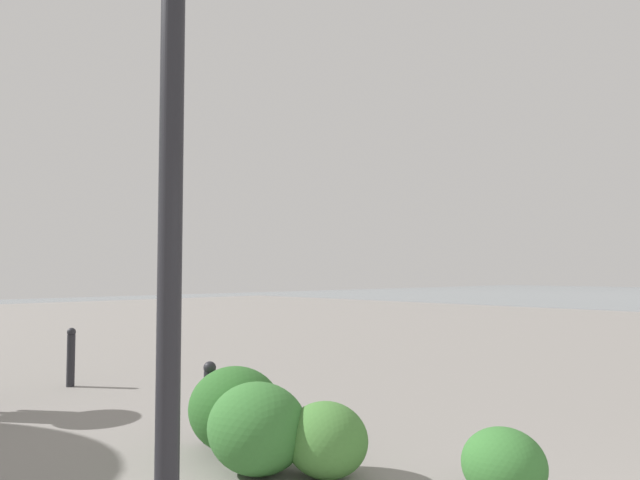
{
  "coord_description": "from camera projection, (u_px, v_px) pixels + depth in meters",
  "views": [
    {
      "loc": [
        -0.03,
        2.66,
        1.73
      ],
      "look_at": [
        8.58,
        -5.7,
        2.38
      ],
      "focal_mm": 33.96,
      "sensor_mm": 36.0,
      "label": 1
    }
  ],
  "objects": [
    {
      "name": "bollard_mid",
      "position": [
        71.0,
        356.0,
        9.2
      ],
      "size": [
        0.13,
        0.13,
        0.89
      ],
      "color": "#232328",
      "rests_on": "ground"
    },
    {
      "name": "bollard_near",
      "position": [
        209.0,
        400.0,
        6.17
      ],
      "size": [
        0.13,
        0.13,
        0.82
      ],
      "color": "#232328",
      "rests_on": "ground"
    },
    {
      "name": "shrub_tall",
      "position": [
        257.0,
        428.0,
        5.21
      ],
      "size": [
        0.92,
        0.83,
        0.78
      ],
      "color": "#387533",
      "rests_on": "ground"
    },
    {
      "name": "shrub_low",
      "position": [
        326.0,
        440.0,
        5.11
      ],
      "size": [
        0.74,
        0.67,
        0.63
      ],
      "color": "#477F38",
      "rests_on": "ground"
    },
    {
      "name": "lamppost",
      "position": [
        172.0,
        108.0,
        3.53
      ],
      "size": [
        0.98,
        0.28,
        4.04
      ],
      "color": "#232328",
      "rests_on": "ground"
    },
    {
      "name": "shrub_round",
      "position": [
        504.0,
        465.0,
        4.57
      ],
      "size": [
        0.65,
        0.59,
        0.55
      ],
      "color": "#387533",
      "rests_on": "ground"
    },
    {
      "name": "shrub_wide",
      "position": [
        235.0,
        409.0,
        5.85
      ],
      "size": [
        0.96,
        0.87,
        0.82
      ],
      "color": "#2D6628",
      "rests_on": "ground"
    }
  ]
}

